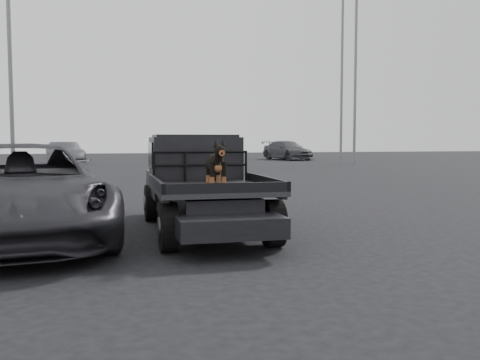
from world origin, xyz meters
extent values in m
plane|color=black|center=(0.00, 0.00, 0.00)|extent=(120.00, 120.00, 0.00)
imported|color=#2B2A30|center=(-3.86, 1.82, 0.82)|extent=(3.53, 6.22, 1.64)
imported|color=#4E4E53|center=(-5.26, 30.93, 0.77)|extent=(3.01, 4.96, 1.54)
imported|color=#424247|center=(12.19, 34.77, 0.79)|extent=(3.44, 5.81, 1.58)
cylinder|color=slate|center=(-6.39, 16.97, 6.78)|extent=(0.18, 0.18, 13.55)
cylinder|color=slate|center=(13.37, 24.68, 7.13)|extent=(0.18, 0.18, 14.27)
cylinder|color=slate|center=(13.51, 27.06, 6.92)|extent=(0.18, 0.18, 13.84)
camera|label=1|loc=(-2.45, -7.72, 1.71)|focal=40.00mm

